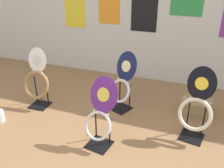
% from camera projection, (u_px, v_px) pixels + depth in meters
% --- Properties ---
extents(ground_plane, '(14.00, 14.00, 0.00)m').
position_uv_depth(ground_plane, '(79.00, 164.00, 2.77)').
color(ground_plane, '#8E6642').
extents(wall_back, '(8.00, 0.07, 2.60)m').
position_uv_depth(wall_back, '(140.00, 8.00, 4.31)').
color(wall_back, silver).
rests_on(wall_back, ground_plane).
extents(toilet_seat_display_navy_moon, '(0.45, 0.43, 0.87)m').
position_uv_depth(toilet_seat_display_navy_moon, '(122.00, 85.00, 3.66)').
color(toilet_seat_display_navy_moon, black).
rests_on(toilet_seat_display_navy_moon, ground_plane).
extents(toilet_seat_display_jazz_black, '(0.44, 0.33, 0.93)m').
position_uv_depth(toilet_seat_display_jazz_black, '(196.00, 109.00, 3.02)').
color(toilet_seat_display_jazz_black, black).
rests_on(toilet_seat_display_jazz_black, ground_plane).
extents(toilet_seat_display_purple_note, '(0.40, 0.40, 0.85)m').
position_uv_depth(toilet_seat_display_purple_note, '(100.00, 115.00, 2.92)').
color(toilet_seat_display_purple_note, black).
rests_on(toilet_seat_display_purple_note, ground_plane).
extents(toilet_seat_display_white_plain, '(0.43, 0.29, 0.90)m').
position_uv_depth(toilet_seat_display_white_plain, '(37.00, 81.00, 3.72)').
color(toilet_seat_display_white_plain, black).
rests_on(toilet_seat_display_white_plain, ground_plane).
extents(storage_box, '(0.44, 0.35, 0.21)m').
position_uv_depth(storage_box, '(196.00, 106.00, 3.67)').
color(storage_box, '#93754C').
rests_on(storage_box, ground_plane).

